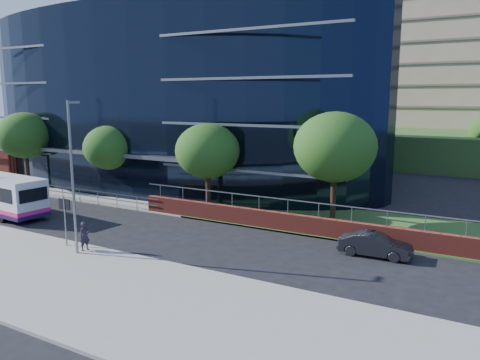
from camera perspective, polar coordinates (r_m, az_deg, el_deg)
The scene contains 18 objects.
ground at distance 32.48m, azimuth -23.37°, elevation -5.61°, with size 200.00×200.00×0.00m, color black.
kerb at distance 31.89m, azimuth -24.80°, elevation -5.85°, with size 80.00×0.25×0.16m, color gray.
yellow_line_outer at distance 32.02m, azimuth -24.50°, elevation -5.90°, with size 80.00×0.08×0.01m, color gold.
yellow_line_inner at distance 32.10m, azimuth -24.29°, elevation -5.84°, with size 80.00×0.08×0.01m, color gold.
far_forecourt at distance 43.87m, azimuth -16.77°, elevation -1.23°, with size 50.00×8.00×0.10m, color gray.
grass_verge at distance 30.85m, azimuth 26.12°, elevation -6.51°, with size 36.00×8.00×0.12m, color #2D511E.
glass_office at distance 49.18m, azimuth -7.21°, elevation 9.61°, with size 44.00×23.10×16.00m.
brick_pavilion at distance 57.51m, azimuth -26.22°, elevation 2.65°, with size 8.60×6.66×4.40m.
retaining_wall at distance 27.61m, azimuth 17.38°, elevation -6.60°, with size 34.00×0.40×2.11m.
guard_railings at distance 42.66m, azimuth -22.55°, elevation -0.84°, with size 24.00×0.05×1.10m.
street_sign at distance 27.57m, azimuth -20.58°, elevation -3.50°, with size 0.85×0.09×2.80m.
tree_far_a at distance 47.33m, azimuth -24.75°, elevation 4.95°, with size 4.95×4.95×6.98m.
tree_far_b at distance 40.11m, azimuth -15.62°, elevation 3.81°, with size 4.29×4.29×6.05m.
tree_far_c at distance 33.37m, azimuth -3.97°, elevation 3.54°, with size 4.62×4.62×6.51m.
tree_far_d at distance 30.31m, azimuth 11.50°, elevation 3.95°, with size 5.28×5.28×7.44m.
streetlight_east at distance 25.64m, azimuth -19.73°, elevation 0.79°, with size 0.15×0.77×8.00m.
parked_car at distance 25.91m, azimuth 16.15°, elevation -7.60°, with size 1.32×3.78×1.25m, color black.
pedestrian at distance 26.67m, azimuth -18.41°, elevation -6.52°, with size 0.57×0.38×1.57m, color #241C2B.
Camera 1 is at (25.22, -18.70, 8.29)m, focal length 35.00 mm.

